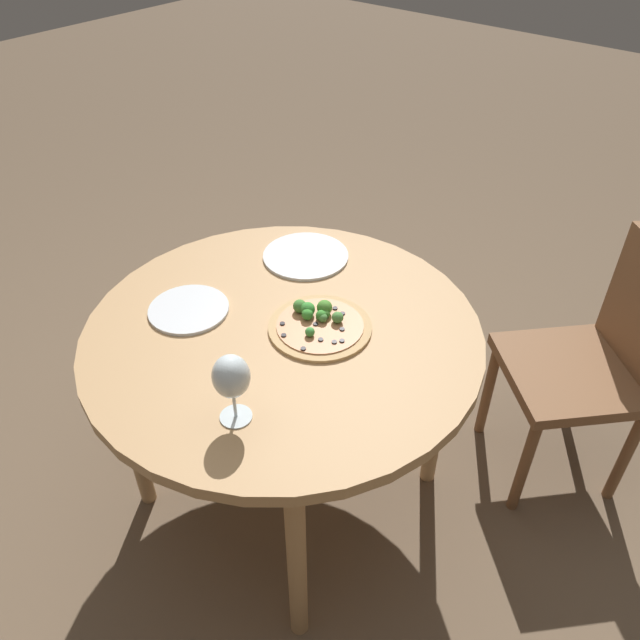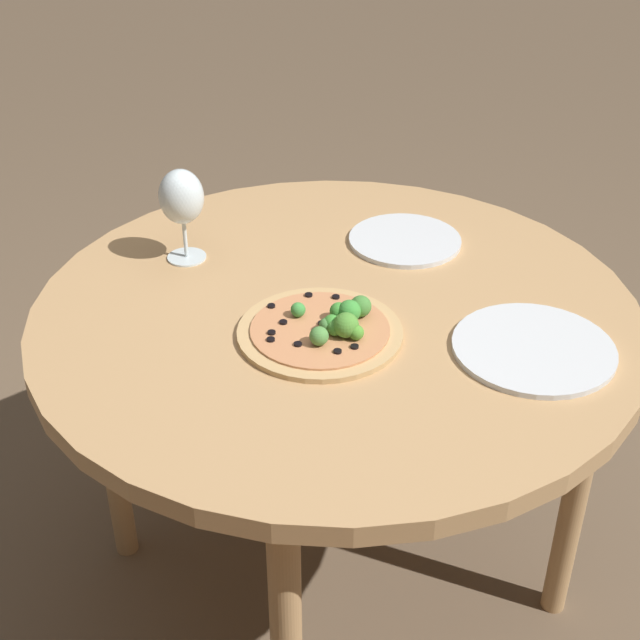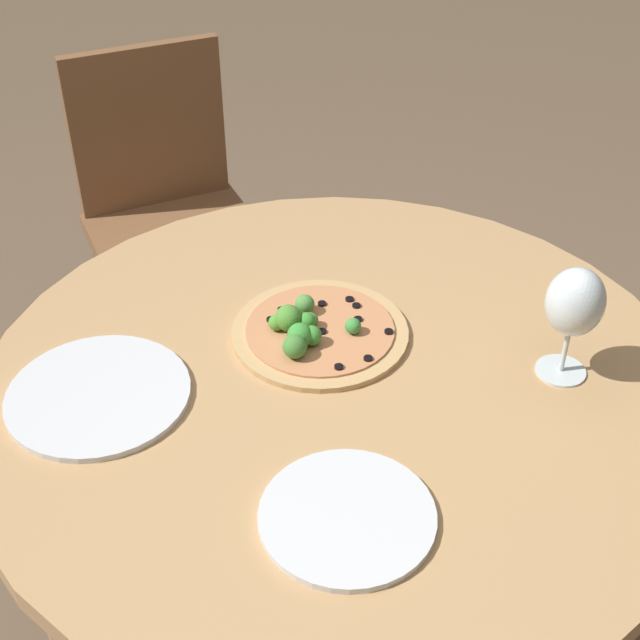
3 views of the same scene
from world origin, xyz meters
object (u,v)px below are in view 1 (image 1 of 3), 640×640
(wine_glass, at_px, (231,378))
(plate_far, at_px, (306,256))
(chair, at_px, (593,361))
(plate_near, at_px, (189,309))
(pizza, at_px, (319,323))

(wine_glass, height_order, plate_far, wine_glass)
(chair, xyz_separation_m, plate_near, (0.92, 0.82, 0.24))
(chair, height_order, plate_far, chair)
(pizza, relative_size, wine_glass, 1.53)
(chair, relative_size, wine_glass, 4.64)
(pizza, distance_m, wine_glass, 0.40)
(chair, height_order, wine_glass, wine_glass)
(plate_far, bearing_deg, wine_glass, 117.24)
(chair, distance_m, wine_glass, 1.20)
(pizza, xyz_separation_m, plate_near, (0.33, 0.18, -0.01))
(wine_glass, xyz_separation_m, plate_far, (0.32, -0.62, -0.12))
(chair, distance_m, plate_near, 1.25)
(plate_near, height_order, plate_far, same)
(wine_glass, relative_size, plate_far, 0.68)
(plate_near, bearing_deg, wine_glass, 153.33)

